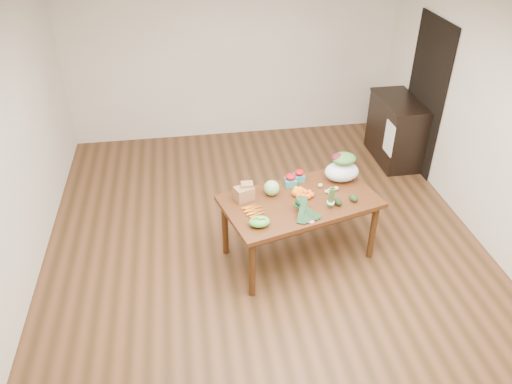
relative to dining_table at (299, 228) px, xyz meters
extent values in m
plane|color=brown|center=(-0.33, 0.14, -0.38)|extent=(6.00, 6.00, 0.00)
cube|color=white|center=(-0.33, 0.14, 2.33)|extent=(5.00, 6.00, 0.02)
cube|color=white|center=(-0.33, 3.14, 0.98)|extent=(5.00, 0.02, 2.70)
cube|color=white|center=(-2.83, 0.14, 0.98)|extent=(0.02, 6.00, 2.70)
cube|color=white|center=(2.17, 0.14, 0.98)|extent=(0.02, 6.00, 2.70)
cube|color=#482110|center=(0.00, 0.00, 0.00)|extent=(1.78, 1.28, 0.75)
cube|color=black|center=(2.15, 1.74, 0.68)|extent=(0.02, 1.00, 2.10)
cube|color=black|center=(1.89, 1.92, 0.10)|extent=(0.52, 1.02, 0.94)
cube|color=white|center=(1.63, 1.54, 0.18)|extent=(0.02, 0.28, 0.45)
sphere|color=#9CC16F|center=(-0.28, 0.14, 0.46)|extent=(0.17, 0.17, 0.17)
sphere|color=orange|center=(-0.04, 0.07, 0.42)|extent=(0.09, 0.09, 0.09)
sphere|color=orange|center=(-0.01, 0.14, 0.41)|extent=(0.07, 0.07, 0.07)
sphere|color=orange|center=(0.03, 0.12, 0.41)|extent=(0.08, 0.08, 0.08)
ellipsoid|color=#51B33C|center=(-0.50, -0.38, 0.42)|extent=(0.21, 0.16, 0.09)
ellipsoid|color=#D3BB7A|center=(0.31, 0.08, 0.39)|extent=(0.05, 0.04, 0.04)
ellipsoid|color=tan|center=(0.34, 0.04, 0.40)|extent=(0.05, 0.04, 0.04)
ellipsoid|color=tan|center=(0.35, 0.10, 0.39)|extent=(0.05, 0.04, 0.04)
ellipsoid|color=#D5BE7A|center=(0.27, 0.20, 0.40)|extent=(0.05, 0.05, 0.05)
ellipsoid|color=#CFC277|center=(0.42, 0.11, 0.40)|extent=(0.05, 0.05, 0.05)
ellipsoid|color=black|center=(0.36, -0.15, 0.41)|extent=(0.10, 0.13, 0.07)
ellipsoid|color=black|center=(0.54, -0.11, 0.41)|extent=(0.10, 0.13, 0.07)
camera|label=1|loc=(-1.14, -4.21, 3.35)|focal=35.00mm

